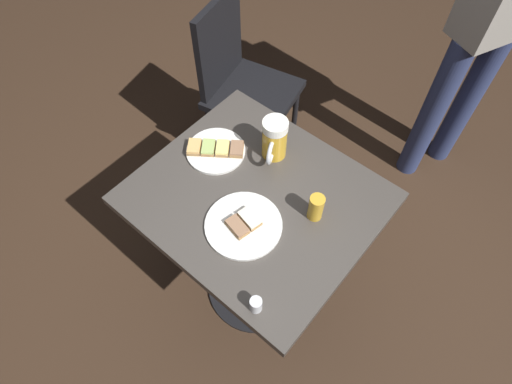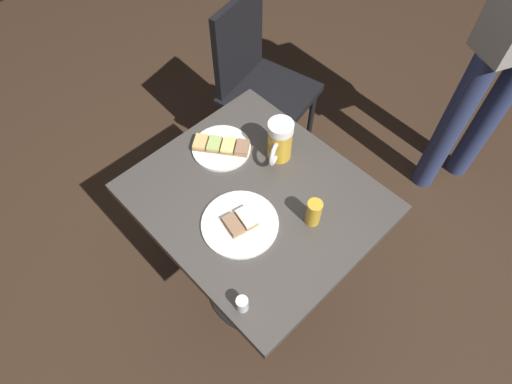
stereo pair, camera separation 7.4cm
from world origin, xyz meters
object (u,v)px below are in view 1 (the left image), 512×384
at_px(plate_far, 243,225).
at_px(patron_standing, 503,6).
at_px(beer_mug, 274,140).
at_px(salt_shaker, 256,305).
at_px(cafe_chair, 241,81).
at_px(beer_glass_small, 316,207).
at_px(plate_near, 216,150).

xyz_separation_m(plate_far, patron_standing, (-0.19, -1.28, 0.17)).
xyz_separation_m(beer_mug, salt_shaker, (-0.30, 0.44, -0.05)).
xyz_separation_m(cafe_chair, patron_standing, (-0.80, -0.61, 0.42)).
distance_m(beer_mug, patron_standing, 1.06).
bearing_deg(plate_far, cafe_chair, -47.58).
xyz_separation_m(plate_far, cafe_chair, (0.61, -0.67, -0.24)).
bearing_deg(plate_far, beer_mug, -68.95).
bearing_deg(beer_mug, beer_glass_small, 156.58).
xyz_separation_m(beer_mug, beer_glass_small, (-0.25, 0.11, -0.03)).
relative_size(beer_mug, salt_shaker, 2.97).
bearing_deg(plate_near, cafe_chair, -55.69).
bearing_deg(plate_near, patron_standing, -111.80).
height_order(plate_far, salt_shaker, salt_shaker).
height_order(plate_near, plate_far, same).
xyz_separation_m(plate_near, cafe_chair, (0.35, -0.51, -0.25)).
bearing_deg(beer_glass_small, beer_mug, -23.42).
bearing_deg(plate_far, salt_shaker, 138.74).
xyz_separation_m(beer_glass_small, cafe_chair, (0.75, -0.50, -0.28)).
bearing_deg(patron_standing, plate_near, 1.75).
distance_m(cafe_chair, patron_standing, 1.09).
bearing_deg(salt_shaker, beer_mug, -56.10).
distance_m(beer_mug, cafe_chair, 0.72).
bearing_deg(plate_far, patron_standing, -98.39).
distance_m(plate_near, beer_mug, 0.21).
relative_size(plate_far, beer_mug, 1.56).
height_order(salt_shaker, cafe_chair, cafe_chair).
distance_m(plate_far, salt_shaker, 0.26).
relative_size(plate_far, cafe_chair, 0.26).
xyz_separation_m(beer_mug, cafe_chair, (0.51, -0.40, -0.31)).
distance_m(beer_mug, salt_shaker, 0.54).
bearing_deg(plate_near, beer_mug, -142.76).
relative_size(plate_near, beer_glass_small, 2.14).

